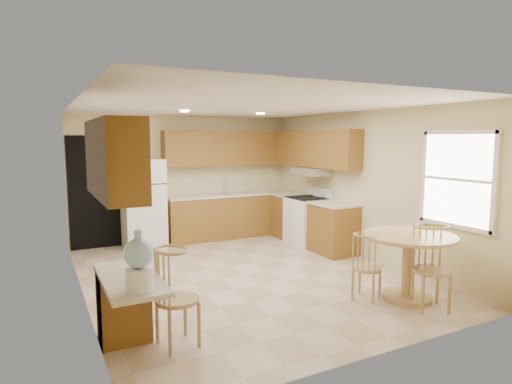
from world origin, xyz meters
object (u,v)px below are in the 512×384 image
dining_table (409,257)px  chair_table_b (439,262)px  water_crock (139,264)px  stove (307,220)px  refrigerator (143,204)px  chair_table_a (371,261)px  chair_desk (180,290)px

dining_table → chair_table_b: (-0.00, -0.45, 0.06)m
water_crock → stove: bearing=40.1°
chair_table_b → water_crock: 3.43m
refrigerator → water_crock: (-1.05, -4.52, 0.17)m
stove → water_crock: bearing=-139.9°
refrigerator → water_crock: bearing=-103.1°
dining_table → water_crock: 3.44m
chair_table_a → water_crock: 3.02m
chair_table_b → water_crock: size_ratio=1.93×
dining_table → stove: bearing=80.1°
stove → chair_table_a: bearing=-108.9°
chair_table_a → chair_table_b: 0.78m
chair_desk → chair_table_a: bearing=84.2°
refrigerator → chair_table_a: size_ratio=1.98×
chair_table_b → chair_desk: chair_table_b is taller
stove → water_crock: size_ratio=2.11×
stove → chair_table_b: (-0.52, -3.48, 0.14)m
dining_table → refrigerator: bearing=119.0°
dining_table → chair_table_b: 0.46m
chair_table_b → water_crock: bearing=22.9°
stove → chair_table_a: (-0.98, -2.85, 0.04)m
chair_desk → dining_table: bearing=80.6°
stove → dining_table: stove is taller
stove → chair_desk: size_ratio=1.12×
chair_table_a → water_crock: size_ratio=1.63×
stove → chair_table_b: size_ratio=1.09×
chair_table_a → chair_desk: chair_desk is taller
chair_table_a → chair_desk: bearing=-117.5°
refrigerator → chair_table_a: 4.50m
water_crock → dining_table: bearing=4.7°
chair_table_a → chair_desk: size_ratio=0.87×
chair_table_b → refrigerator: bearing=-37.5°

